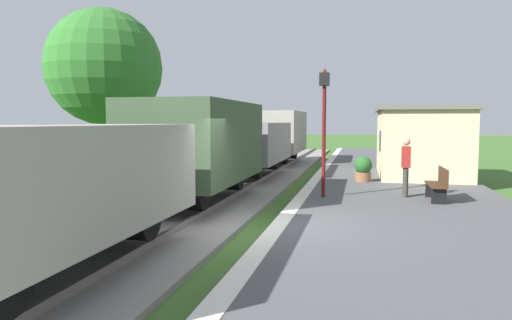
{
  "coord_description": "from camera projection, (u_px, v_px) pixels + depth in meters",
  "views": [
    {
      "loc": [
        2.07,
        -9.92,
        2.43
      ],
      "look_at": [
        -0.53,
        1.9,
        1.45
      ],
      "focal_mm": 33.56,
      "sensor_mm": 36.0,
      "label": 1
    }
  ],
  "objects": [
    {
      "name": "ground_plane",
      "position": [
        261.0,
        235.0,
        10.3
      ],
      "size": [
        160.0,
        160.0,
        0.0
      ],
      "primitive_type": "plane",
      "color": "#3D6628"
    },
    {
      "name": "freight_train",
      "position": [
        233.0,
        146.0,
        17.08
      ],
      "size": [
        2.5,
        26.0,
        2.72
      ],
      "color": "gray",
      "rests_on": "rail_near"
    },
    {
      "name": "bench_down_platform",
      "position": [
        403.0,
        155.0,
        24.19
      ],
      "size": [
        0.42,
        1.5,
        0.91
      ],
      "color": "#422819",
      "rests_on": "platform_slab"
    },
    {
      "name": "lamp_post_near",
      "position": [
        324.0,
        109.0,
        13.67
      ],
      "size": [
        0.28,
        0.28,
        3.7
      ],
      "color": "#591414",
      "rests_on": "platform_slab"
    },
    {
      "name": "track_ballast",
      "position": [
        157.0,
        227.0,
        10.81
      ],
      "size": [
        3.8,
        60.0,
        0.12
      ],
      "primitive_type": "cube",
      "color": "gray",
      "rests_on": "ground"
    },
    {
      "name": "platform_slab",
      "position": [
        417.0,
        236.0,
        9.6
      ],
      "size": [
        6.0,
        60.0,
        0.25
      ],
      "primitive_type": "cube",
      "color": "#4C4C4F",
      "rests_on": "ground"
    },
    {
      "name": "bench_near_hut",
      "position": [
        438.0,
        184.0,
        13.17
      ],
      "size": [
        0.42,
        1.5,
        0.91
      ],
      "color": "#422819",
      "rests_on": "platform_slab"
    },
    {
      "name": "potted_planter",
      "position": [
        363.0,
        169.0,
        17.39
      ],
      "size": [
        0.64,
        0.64,
        0.92
      ],
      "color": "brown",
      "rests_on": "platform_slab"
    },
    {
      "name": "rail_near",
      "position": [
        187.0,
        222.0,
        10.64
      ],
      "size": [
        0.07,
        60.0,
        0.14
      ],
      "primitive_type": "cube",
      "color": "slate",
      "rests_on": "track_ballast"
    },
    {
      "name": "platform_edge_stripe",
      "position": [
        280.0,
        224.0,
        10.19
      ],
      "size": [
        0.36,
        60.0,
        0.01
      ],
      "primitive_type": "cube",
      "color": "silver",
      "rests_on": "platform_slab"
    },
    {
      "name": "tree_trackside_far",
      "position": [
        104.0,
        67.0,
        18.51
      ],
      "size": [
        4.48,
        4.48,
        6.77
      ],
      "color": "#4C3823",
      "rests_on": "ground"
    },
    {
      "name": "rail_far",
      "position": [
        128.0,
        219.0,
        10.95
      ],
      "size": [
        0.07,
        60.0,
        0.14
      ],
      "primitive_type": "cube",
      "color": "slate",
      "rests_on": "track_ballast"
    },
    {
      "name": "station_hut",
      "position": [
        420.0,
        141.0,
        19.32
      ],
      "size": [
        3.5,
        5.8,
        2.78
      ],
      "color": "beige",
      "rests_on": "platform_slab"
    },
    {
      "name": "person_waiting",
      "position": [
        406.0,
        165.0,
        13.82
      ],
      "size": [
        0.25,
        0.39,
        1.71
      ],
      "rotation": [
        0.0,
        0.0,
        3.11
      ],
      "color": "#38332D",
      "rests_on": "platform_slab"
    }
  ]
}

